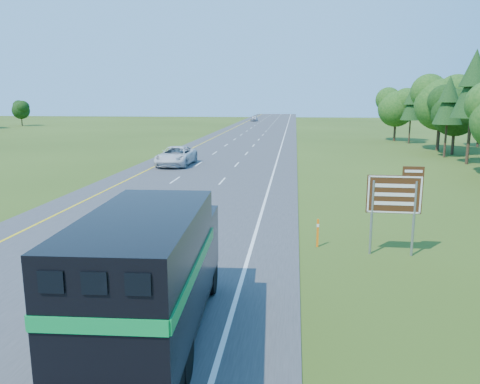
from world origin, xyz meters
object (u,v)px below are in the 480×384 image
at_px(white_suv, 176,156).
at_px(exit_sign, 395,198).
at_px(horse_truck, 151,273).
at_px(far_car, 254,118).

bearing_deg(white_suv, exit_sign, -56.89).
relative_size(horse_truck, white_suv, 1.31).
xyz_separation_m(horse_truck, far_car, (-7.52, 116.18, -1.20)).
bearing_deg(exit_sign, far_car, 98.99).
height_order(white_suv, far_car, white_suv).
height_order(far_car, exit_sign, exit_sign).
bearing_deg(exit_sign, horse_truck, -132.13).
relative_size(white_suv, far_car, 1.50).
bearing_deg(far_car, white_suv, -89.74).
xyz_separation_m(horse_truck, white_suv, (-7.47, 31.71, -1.04)).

